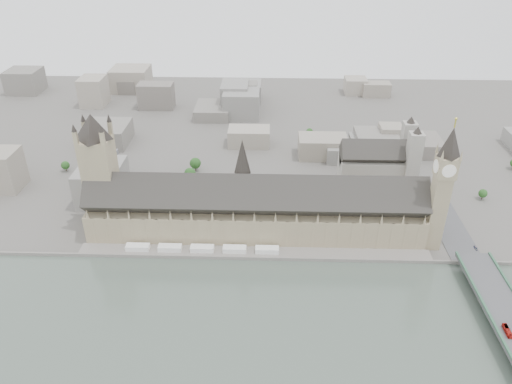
{
  "coord_description": "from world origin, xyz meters",
  "views": [
    {
      "loc": [
        11.62,
        -316.72,
        232.0
      ],
      "look_at": [
        0.14,
        34.59,
        31.07
      ],
      "focal_mm": 35.0,
      "sensor_mm": 36.0,
      "label": 1
    }
  ],
  "objects_px": {
    "westminster_bridge": "(512,331)",
    "westminster_abbey": "(379,167)",
    "victoria_tower": "(99,168)",
    "red_bus_north": "(507,331)",
    "palace_of_westminster": "(255,210)",
    "car_approach": "(476,248)",
    "elizabeth_tower": "(443,181)"
  },
  "relations": [
    {
      "from": "elizabeth_tower",
      "to": "westminster_abbey",
      "type": "height_order",
      "value": "elizabeth_tower"
    },
    {
      "from": "palace_of_westminster",
      "to": "elizabeth_tower",
      "type": "bearing_deg",
      "value": -4.85
    },
    {
      "from": "victoria_tower",
      "to": "red_bus_north",
      "type": "height_order",
      "value": "victoria_tower"
    },
    {
      "from": "palace_of_westminster",
      "to": "red_bus_north",
      "type": "bearing_deg",
      "value": -36.29
    },
    {
      "from": "victoria_tower",
      "to": "westminster_bridge",
      "type": "height_order",
      "value": "victoria_tower"
    },
    {
      "from": "elizabeth_tower",
      "to": "car_approach",
      "type": "height_order",
      "value": "elizabeth_tower"
    },
    {
      "from": "car_approach",
      "to": "victoria_tower",
      "type": "bearing_deg",
      "value": 166.57
    },
    {
      "from": "palace_of_westminster",
      "to": "red_bus_north",
      "type": "xyz_separation_m",
      "value": [
        155.04,
        -113.83,
        -10.93
      ]
    },
    {
      "from": "westminster_bridge",
      "to": "car_approach",
      "type": "distance_m",
      "value": 78.51
    },
    {
      "from": "palace_of_westminster",
      "to": "elizabeth_tower",
      "type": "relative_size",
      "value": 2.47
    },
    {
      "from": "palace_of_westminster",
      "to": "red_bus_north",
      "type": "distance_m",
      "value": 192.65
    },
    {
      "from": "westminster_bridge",
      "to": "car_approach",
      "type": "bearing_deg",
      "value": 87.11
    },
    {
      "from": "palace_of_westminster",
      "to": "westminster_abbey",
      "type": "distance_m",
      "value": 134.09
    },
    {
      "from": "victoria_tower",
      "to": "westminster_bridge",
      "type": "distance_m",
      "value": 309.91
    },
    {
      "from": "victoria_tower",
      "to": "car_approach",
      "type": "bearing_deg",
      "value": -6.99
    },
    {
      "from": "elizabeth_tower",
      "to": "westminster_bridge",
      "type": "bearing_deg",
      "value": -75.89
    },
    {
      "from": "palace_of_westminster",
      "to": "elizabeth_tower",
      "type": "xyz_separation_m",
      "value": [
        138.0,
        -11.7,
        35.38
      ]
    },
    {
      "from": "westminster_bridge",
      "to": "car_approach",
      "type": "relative_size",
      "value": 66.48
    },
    {
      "from": "red_bus_north",
      "to": "car_approach",
      "type": "xyz_separation_m",
      "value": [
        10.9,
        84.82,
        -0.82
      ]
    },
    {
      "from": "westminster_abbey",
      "to": "car_approach",
      "type": "bearing_deg",
      "value": -62.19
    },
    {
      "from": "victoria_tower",
      "to": "red_bus_north",
      "type": "distance_m",
      "value": 305.07
    },
    {
      "from": "westminster_bridge",
      "to": "car_approach",
      "type": "xyz_separation_m",
      "value": [
        3.94,
        78.2,
        5.83
      ]
    },
    {
      "from": "victoria_tower",
      "to": "car_approach",
      "type": "distance_m",
      "value": 293.45
    },
    {
      "from": "red_bus_north",
      "to": "westminster_abbey",
      "type": "bearing_deg",
      "value": 104.35
    },
    {
      "from": "westminster_bridge",
      "to": "westminster_abbey",
      "type": "bearing_deg",
      "value": 105.64
    },
    {
      "from": "palace_of_westminster",
      "to": "westminster_abbey",
      "type": "relative_size",
      "value": 3.9
    },
    {
      "from": "palace_of_westminster",
      "to": "westminster_abbey",
      "type": "bearing_deg",
      "value": 34.17
    },
    {
      "from": "victoria_tower",
      "to": "palace_of_westminster",
      "type": "bearing_deg",
      "value": -2.96
    },
    {
      "from": "victoria_tower",
      "to": "westminster_abbey",
      "type": "height_order",
      "value": "victoria_tower"
    },
    {
      "from": "red_bus_north",
      "to": "palace_of_westminster",
      "type": "bearing_deg",
      "value": 144.93
    },
    {
      "from": "elizabeth_tower",
      "to": "victoria_tower",
      "type": "height_order",
      "value": "elizabeth_tower"
    },
    {
      "from": "elizabeth_tower",
      "to": "car_approach",
      "type": "distance_m",
      "value": 57.46
    }
  ]
}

